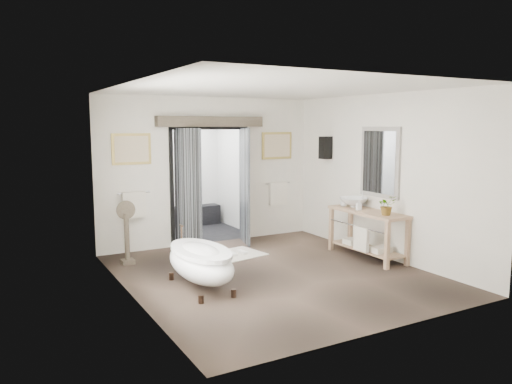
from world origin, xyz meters
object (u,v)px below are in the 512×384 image
Objects in this scene: basin at (354,202)px; vanity at (367,230)px; clawfoot_tub at (200,262)px; rug at (230,255)px.

vanity is at bearing -109.66° from basin.
clawfoot_tub is 3.38m from basin.
rug is (-2.08, 1.29, -0.50)m from vanity.
clawfoot_tub is 1.87m from rug.
vanity is at bearing 2.09° from clawfoot_tub.
vanity is at bearing -31.93° from rug.
clawfoot_tub is at bearing 176.49° from basin.
vanity is 3.08× the size of basin.
basin is (2.13, -0.86, 0.93)m from rug.
basin reaches higher than rug.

